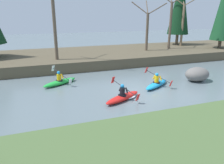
{
  "coord_description": "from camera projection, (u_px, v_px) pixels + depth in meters",
  "views": [
    {
      "loc": [
        -6.44,
        -11.67,
        4.88
      ],
      "look_at": [
        -1.91,
        1.14,
        0.55
      ],
      "focal_mm": 35.0,
      "sensor_mm": 36.0,
      "label": 1
    }
  ],
  "objects": [
    {
      "name": "conifer_tree_mid_left",
      "position": [
        180.0,
        3.0,
        26.96
      ],
      "size": [
        2.66,
        2.66,
        8.79
      ],
      "color": "brown",
      "rests_on": "riverbank_far"
    },
    {
      "name": "bare_tree_downstream",
      "position": [
        183.0,
        20.0,
        26.59
      ],
      "size": [
        3.63,
        3.58,
        6.58
      ],
      "color": "#7A664C",
      "rests_on": "riverbank_far"
    },
    {
      "name": "boulder_midstream",
      "position": [
        197.0,
        74.0,
        16.17
      ],
      "size": [
        1.84,
        1.44,
        1.04
      ],
      "color": "slate",
      "rests_on": "ground"
    },
    {
      "name": "kayaker_trailing",
      "position": [
        60.0,
        82.0,
        15.45
      ],
      "size": [
        2.64,
        1.97,
        1.2
      ],
      "rotation": [
        0.0,
        0.0,
        0.53
      ],
      "color": "green",
      "rests_on": "ground"
    },
    {
      "name": "bare_tree_upstream",
      "position": [
        54.0,
        20.0,
        18.39
      ],
      "size": [
        3.91,
        3.86,
        7.12
      ],
      "color": "brown",
      "rests_on": "riverbank_far"
    },
    {
      "name": "kayaker_lead",
      "position": [
        157.0,
        84.0,
        14.99
      ],
      "size": [
        2.61,
        1.99,
        1.2
      ],
      "rotation": [
        0.0,
        0.0,
        0.56
      ],
      "color": "#1993D6",
      "rests_on": "ground"
    },
    {
      "name": "ground_plane",
      "position": [
        146.0,
        92.0,
        14.01
      ],
      "size": [
        90.0,
        90.0,
        0.0
      ],
      "primitive_type": "plane",
      "color": "slate"
    },
    {
      "name": "kayaker_middle",
      "position": [
        124.0,
        96.0,
        12.76
      ],
      "size": [
        2.68,
        1.93,
        1.2
      ],
      "rotation": [
        0.0,
        0.0,
        0.47
      ],
      "color": "red",
      "rests_on": "ground"
    },
    {
      "name": "bare_tree_mid_upstream",
      "position": [
        147.0,
        27.0,
        23.32
      ],
      "size": [
        2.92,
        2.89,
        5.25
      ],
      "color": "brown",
      "rests_on": "riverbank_far"
    },
    {
      "name": "bare_tree_mid_downstream",
      "position": [
        171.0,
        20.0,
        24.37
      ],
      "size": [
        3.74,
        3.7,
        6.81
      ],
      "color": "brown",
      "rests_on": "riverbank_far"
    },
    {
      "name": "riverbank_far",
      "position": [
        100.0,
        56.0,
        23.27
      ],
      "size": [
        44.0,
        8.82,
        0.91
      ],
      "color": "brown",
      "rests_on": "ground"
    }
  ]
}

